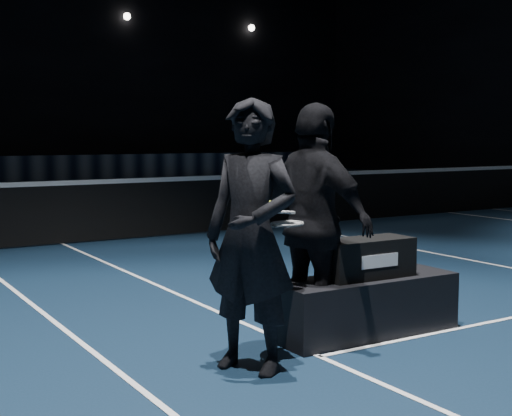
{
  "coord_description": "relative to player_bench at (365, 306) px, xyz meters",
  "views": [
    {
      "loc": [
        -7.17,
        -10.48,
        1.62
      ],
      "look_at": [
        -4.55,
        -6.22,
        1.11
      ],
      "focal_mm": 50.0,
      "sensor_mm": 36.0,
      "label": 1
    }
  ],
  "objects": [
    {
      "name": "tennis_balls",
      "position": [
        -1.02,
        -0.17,
        0.91
      ],
      "size": [
        0.12,
        0.1,
        0.12
      ],
      "primitive_type": null,
      "color": "#CDD72D",
      "rests_on": "racket_upper"
    },
    {
      "name": "racket_upper",
      "position": [
        -0.9,
        -0.08,
        0.83
      ],
      "size": [
        0.71,
        0.5,
        0.1
      ],
      "primitive_type": null,
      "rotation": [
        0.0,
        0.1,
        0.47
      ],
      "color": "black",
      "rests_on": "player_b"
    },
    {
      "name": "net_tape",
      "position": [
        3.43,
        6.1,
        0.68
      ],
      "size": [
        12.8,
        0.03,
        0.07
      ],
      "primitive_type": "cube",
      "color": "white",
      "rests_on": "net_mesh"
    },
    {
      "name": "wall_back",
      "position": [
        3.43,
        24.1,
        4.76
      ],
      "size": [
        30.0,
        0.0,
        30.0
      ],
      "primitive_type": "plane",
      "rotation": [
        1.57,
        0.0,
        0.0
      ],
      "color": "black",
      "rests_on": "ground"
    },
    {
      "name": "floor",
      "position": [
        3.43,
        6.1,
        -0.24
      ],
      "size": [
        36.0,
        36.0,
        0.0
      ],
      "primitive_type": "plane",
      "color": "#0D1F30",
      "rests_on": "ground"
    },
    {
      "name": "bag_signature",
      "position": [
        0.0,
        -0.17,
        0.39
      ],
      "size": [
        0.37,
        0.01,
        0.11
      ],
      "primitive_type": "cube",
      "rotation": [
        0.0,
        0.0,
        -0.02
      ],
      "color": "white",
      "rests_on": "racket_bag"
    },
    {
      "name": "fixtures_far",
      "position": [
        3.43,
        23.9,
        6.26
      ],
      "size": [
        20.0,
        0.3,
        0.3
      ],
      "primitive_type": null,
      "color": "white",
      "rests_on": "wall_back"
    },
    {
      "name": "racket_bag",
      "position": [
        0.0,
        0.0,
        0.39
      ],
      "size": [
        0.79,
        0.35,
        0.32
      ],
      "primitive_type": "cube",
      "rotation": [
        0.0,
        0.0,
        -0.02
      ],
      "color": "black",
      "rests_on": "player_bench"
    },
    {
      "name": "racket_lower",
      "position": [
        -0.84,
        -0.1,
        0.74
      ],
      "size": [
        0.71,
        0.47,
        0.03
      ],
      "primitive_type": null,
      "rotation": [
        0.0,
        0.0,
        0.4
      ],
      "color": "black",
      "rests_on": "player_a"
    },
    {
      "name": "player_bench",
      "position": [
        0.0,
        0.0,
        0.0
      ],
      "size": [
        1.59,
        0.55,
        0.47
      ],
      "primitive_type": "cube",
      "rotation": [
        0.0,
        0.0,
        -0.02
      ],
      "color": "black",
      "rests_on": "floor"
    },
    {
      "name": "player_a",
      "position": [
        -1.25,
        -0.27,
        0.7
      ],
      "size": [
        0.73,
        0.81,
        1.87
      ],
      "primitive_type": "imported",
      "rotation": [
        0.0,
        0.0,
        -1.05
      ],
      "color": "black",
      "rests_on": "floor"
    },
    {
      "name": "player_b",
      "position": [
        -0.47,
        0.06,
        0.7
      ],
      "size": [
        0.66,
        1.17,
        1.87
      ],
      "primitive_type": "imported",
      "rotation": [
        0.0,
        0.0,
        1.77
      ],
      "color": "black",
      "rests_on": "floor"
    },
    {
      "name": "sponsor_backdrop",
      "position": [
        3.43,
        21.6,
        0.21
      ],
      "size": [
        22.0,
        0.15,
        0.9
      ],
      "primitive_type": "cube",
      "color": "black",
      "rests_on": "floor"
    },
    {
      "name": "court_lines",
      "position": [
        3.43,
        6.1,
        -0.23
      ],
      "size": [
        10.98,
        23.78,
        0.01
      ],
      "primitive_type": null,
      "color": "white",
      "rests_on": "floor"
    },
    {
      "name": "net_mesh",
      "position": [
        3.43,
        6.1,
        0.21
      ],
      "size": [
        12.8,
        0.02,
        0.86
      ],
      "primitive_type": "cube",
      "color": "black",
      "rests_on": "floor"
    }
  ]
}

